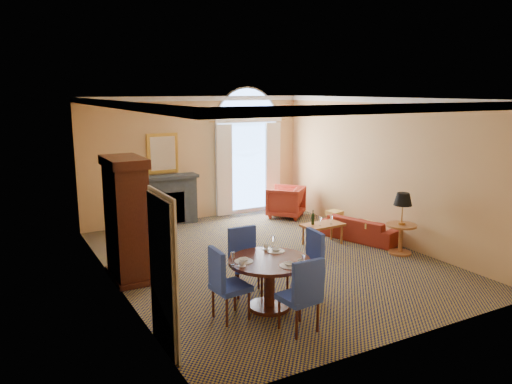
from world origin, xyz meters
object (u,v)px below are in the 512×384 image
armoire (127,221)px  coffee_table (322,225)px  dining_table (269,273)px  armchair (286,202)px  sofa (361,228)px  side_table (402,216)px

armoire → coffee_table: bearing=-0.6°
armoire → dining_table: 2.86m
armchair → coffee_table: armchair is taller
dining_table → sofa: dining_table is taller
armoire → dining_table: bearing=-55.9°
armoire → dining_table: size_ratio=1.73×
dining_table → armchair: bearing=55.3°
sofa → side_table: side_table is taller
coffee_table → armchair: bearing=74.5°
coffee_table → sofa: bearing=-8.6°
armoire → side_table: armoire is taller
armchair → sofa: bearing=56.2°
dining_table → coffee_table: (2.69, 2.29, -0.16)m
armoire → coffee_table: size_ratio=2.37×
sofa → coffee_table: coffee_table is taller
coffee_table → dining_table: bearing=-141.6°
armoire → armchair: size_ratio=2.43×
dining_table → coffee_table: bearing=40.3°
sofa → armoire: bearing=69.3°
sofa → coffee_table: 1.02m
armoire → armchair: armoire is taller
sofa → side_table: size_ratio=1.42×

